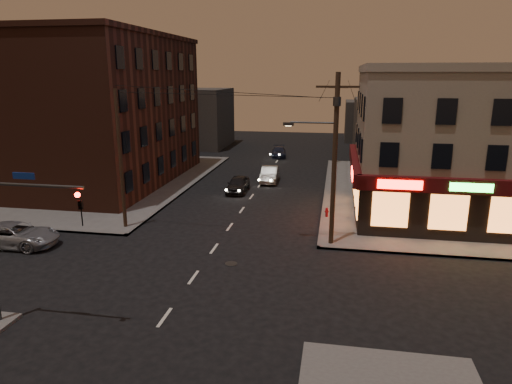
% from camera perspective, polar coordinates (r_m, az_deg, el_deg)
% --- Properties ---
extents(ground, '(120.00, 120.00, 0.00)m').
position_cam_1_polar(ground, '(23.82, -7.83, -10.53)').
color(ground, black).
rests_on(ground, ground).
extents(sidewalk_ne, '(24.00, 28.00, 0.15)m').
position_cam_1_polar(sidewalk_ne, '(42.19, 25.07, -0.49)').
color(sidewalk_ne, '#514F4C').
rests_on(sidewalk_ne, ground).
extents(sidewalk_nw, '(24.00, 28.00, 0.15)m').
position_cam_1_polar(sidewalk_nw, '(47.72, -21.60, 1.48)').
color(sidewalk_nw, '#514F4C').
rests_on(sidewalk_nw, ground).
extents(pizza_building, '(15.85, 12.85, 10.50)m').
position_cam_1_polar(pizza_building, '(35.39, 24.95, 5.59)').
color(pizza_building, gray).
rests_on(pizza_building, sidewalk_ne).
extents(brick_apartment, '(12.00, 20.00, 13.00)m').
position_cam_1_polar(brick_apartment, '(45.02, -18.54, 9.51)').
color(brick_apartment, '#482217').
rests_on(brick_apartment, sidewalk_nw).
extents(bg_building_ne_a, '(10.00, 12.00, 7.00)m').
position_cam_1_polar(bg_building_ne_a, '(59.26, 17.11, 7.61)').
color(bg_building_ne_a, '#3F3D3A').
rests_on(bg_building_ne_a, ground).
extents(bg_building_nw, '(9.00, 10.00, 8.00)m').
position_cam_1_polar(bg_building_nw, '(65.83, -7.60, 9.20)').
color(bg_building_nw, '#3F3D3A').
rests_on(bg_building_nw, ground).
extents(bg_building_ne_b, '(8.00, 8.00, 6.00)m').
position_cam_1_polar(bg_building_ne_b, '(72.98, 14.26, 8.61)').
color(bg_building_ne_b, '#3F3D3A').
rests_on(bg_building_ne_b, ground).
extents(utility_pole_main, '(4.20, 0.44, 10.00)m').
position_cam_1_polar(utility_pole_main, '(26.61, 9.58, 5.09)').
color(utility_pole_main, '#382619').
rests_on(utility_pole_main, sidewalk_ne).
extents(utility_pole_far, '(0.26, 0.26, 9.00)m').
position_cam_1_polar(utility_pole_far, '(52.74, 10.09, 8.49)').
color(utility_pole_far, '#382619').
rests_on(utility_pole_far, sidewalk_ne).
extents(utility_pole_west, '(0.24, 0.24, 9.00)m').
position_cam_1_polar(utility_pole_west, '(30.72, -16.56, 3.85)').
color(utility_pole_west, '#382619').
rests_on(utility_pole_west, sidewalk_nw).
extents(traffic_signal, '(4.49, 0.32, 6.47)m').
position_cam_1_polar(traffic_signal, '(20.28, -28.52, -4.17)').
color(traffic_signal, '#333538').
rests_on(traffic_signal, ground).
extents(suv_cross, '(5.18, 2.50, 1.42)m').
position_cam_1_polar(suv_cross, '(30.94, -27.86, -4.75)').
color(suv_cross, gray).
rests_on(suv_cross, ground).
extents(sedan_near, '(1.69, 4.10, 1.39)m').
position_cam_1_polar(sedan_near, '(39.80, -2.27, 0.98)').
color(sedan_near, black).
rests_on(sedan_near, ground).
extents(sedan_mid, '(1.78, 4.48, 1.45)m').
position_cam_1_polar(sedan_mid, '(43.58, 1.71, 2.23)').
color(sedan_mid, slate).
rests_on(sedan_mid, ground).
extents(sedan_far, '(2.22, 4.41, 1.23)m').
position_cam_1_polar(sedan_far, '(56.92, 2.87, 5.03)').
color(sedan_far, '#192033').
rests_on(sedan_far, ground).
extents(fire_hydrant, '(0.31, 0.31, 0.67)m').
position_cam_1_polar(fire_hydrant, '(32.90, 8.84, -2.44)').
color(fire_hydrant, maroon).
rests_on(fire_hydrant, sidewalk_ne).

